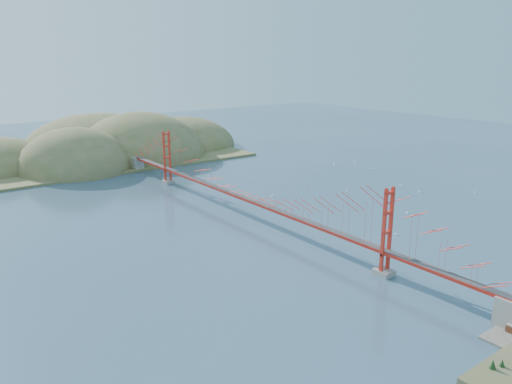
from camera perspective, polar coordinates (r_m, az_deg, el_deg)
ground at (r=87.80m, az=-0.97°, el=-2.86°), size 320.00×320.00×0.00m
bridge at (r=86.01m, az=-1.06°, el=1.61°), size 2.20×94.40×12.00m
far_headlands at (r=147.92m, az=-16.09°, el=4.05°), size 84.00×58.00×25.00m
sailboat_13 at (r=112.47m, az=23.73°, el=-0.01°), size 0.67×0.67×0.72m
sailboat_2 at (r=108.63m, az=18.15°, el=0.02°), size 0.58×0.58×0.61m
sailboat_17 at (r=136.55m, az=11.23°, el=3.52°), size 0.56×0.55×0.63m
sailboat_16 at (r=100.43m, az=1.86°, el=-0.42°), size 0.65×0.64×0.73m
sailboat_9 at (r=131.82m, az=8.92°, el=3.22°), size 0.68×0.68×0.74m
sailboat_1 at (r=108.71m, az=5.71°, el=0.73°), size 0.56×0.56×0.59m
sailboat_5 at (r=113.41m, az=16.15°, el=0.81°), size 0.55×0.63×0.72m
sailboat_4 at (r=105.68m, az=10.32°, el=0.14°), size 0.71×0.71×0.74m
sailboat_6 at (r=82.24m, az=15.64°, el=-4.61°), size 0.56×0.59×0.66m
sailboat_11 at (r=128.06m, az=12.94°, el=2.65°), size 0.66×0.66×0.71m
sailboat_15 at (r=135.05m, az=0.55°, el=3.69°), size 0.50×0.55×0.62m
sailboat_0 at (r=93.93m, az=16.91°, el=-2.23°), size 0.48×0.51×0.58m
sailboat_3 at (r=117.90m, az=-1.89°, el=1.95°), size 0.58×0.58×0.61m
sailboat_7 at (r=134.02m, az=-0.24°, el=3.60°), size 0.62×0.51×0.72m
sailboat_12 at (r=113.50m, az=-0.89°, el=1.44°), size 0.62×0.57×0.70m
sailboat_10 at (r=67.99m, az=23.08°, el=-9.62°), size 0.49×0.49×0.55m
sailboat_extra_0 at (r=110.22m, az=3.29°, el=0.99°), size 0.64×0.64×0.68m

